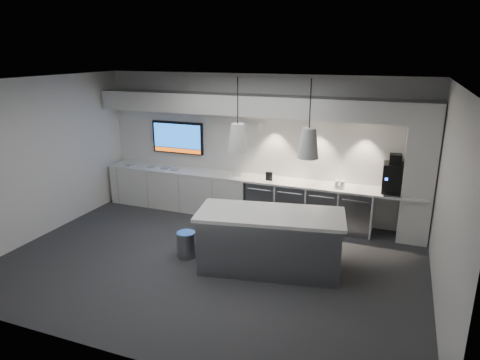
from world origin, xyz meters
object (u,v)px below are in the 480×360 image
at_px(island, 270,241).
at_px(bin, 186,244).
at_px(coffee_machine, 394,177).
at_px(wall_tv, 178,138).

xyz_separation_m(island, bin, (-1.48, -0.09, -0.27)).
height_order(island, coffee_machine, coffee_machine).
height_order(wall_tv, island, wall_tv).
bearing_deg(coffee_machine, bin, -148.71).
relative_size(bin, coffee_machine, 0.62).
bearing_deg(island, coffee_machine, 39.38).
xyz_separation_m(wall_tv, coffee_machine, (4.67, -0.25, -0.36)).
bearing_deg(bin, island, 3.31).
bearing_deg(wall_tv, island, -38.49).
height_order(bin, coffee_machine, coffee_machine).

